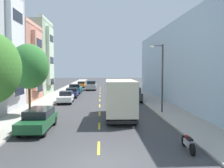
{
  "coord_description": "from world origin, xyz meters",
  "views": [
    {
      "loc": [
        0.12,
        -10.74,
        4.31
      ],
      "look_at": [
        1.8,
        24.04,
        2.14
      ],
      "focal_mm": 37.81,
      "sensor_mm": 36.0,
      "label": 1
    }
  ],
  "objects_px": {
    "delivery_box_truck": "(120,97)",
    "moving_silver_sedan": "(91,85)",
    "parked_motorcycle": "(188,143)",
    "parked_pickup_champagne": "(117,83)",
    "street_lamp": "(161,73)",
    "parked_pickup_red": "(122,87)",
    "parked_sedan_navy": "(72,92)",
    "parked_wagon_forest": "(39,119)",
    "parked_pickup_teal": "(75,89)",
    "street_tree_second": "(29,66)",
    "parked_suv_charcoal": "(133,94)",
    "parked_sedan_black": "(126,92)",
    "parked_sedan_orange": "(81,84)",
    "parked_hatchback_white": "(66,97)"
  },
  "relations": [
    {
      "from": "delivery_box_truck",
      "to": "moving_silver_sedan",
      "type": "bearing_deg",
      "value": 97.13
    },
    {
      "from": "parked_motorcycle",
      "to": "parked_pickup_champagne",
      "type": "bearing_deg",
      "value": 90.45
    },
    {
      "from": "street_lamp",
      "to": "parked_pickup_red",
      "type": "bearing_deg",
      "value": 94.13
    },
    {
      "from": "parked_sedan_navy",
      "to": "parked_pickup_champagne",
      "type": "bearing_deg",
      "value": 70.79
    },
    {
      "from": "parked_pickup_red",
      "to": "parked_motorcycle",
      "type": "height_order",
      "value": "parked_pickup_red"
    },
    {
      "from": "street_lamp",
      "to": "parked_wagon_forest",
      "type": "height_order",
      "value": "street_lamp"
    },
    {
      "from": "delivery_box_truck",
      "to": "parked_sedan_navy",
      "type": "distance_m",
      "value": 17.25
    },
    {
      "from": "parked_pickup_teal",
      "to": "parked_wagon_forest",
      "type": "bearing_deg",
      "value": -89.71
    },
    {
      "from": "parked_pickup_teal",
      "to": "parked_pickup_red",
      "type": "bearing_deg",
      "value": 17.87
    },
    {
      "from": "parked_pickup_teal",
      "to": "parked_wagon_forest",
      "type": "distance_m",
      "value": 25.6
    },
    {
      "from": "parked_pickup_teal",
      "to": "parked_motorcycle",
      "type": "relative_size",
      "value": 2.58
    },
    {
      "from": "parked_motorcycle",
      "to": "street_tree_second",
      "type": "bearing_deg",
      "value": 138.9
    },
    {
      "from": "parked_pickup_teal",
      "to": "parked_pickup_champagne",
      "type": "distance_m",
      "value": 21.05
    },
    {
      "from": "parked_suv_charcoal",
      "to": "parked_motorcycle",
      "type": "height_order",
      "value": "parked_suv_charcoal"
    },
    {
      "from": "parked_suv_charcoal",
      "to": "parked_pickup_red",
      "type": "bearing_deg",
      "value": 90.59
    },
    {
      "from": "street_lamp",
      "to": "parked_pickup_teal",
      "type": "height_order",
      "value": "street_lamp"
    },
    {
      "from": "parked_sedan_black",
      "to": "parked_sedan_orange",
      "type": "bearing_deg",
      "value": 114.97
    },
    {
      "from": "street_tree_second",
      "to": "delivery_box_truck",
      "type": "distance_m",
      "value": 8.73
    },
    {
      "from": "parked_sedan_orange",
      "to": "street_tree_second",
      "type": "bearing_deg",
      "value": -93.24
    },
    {
      "from": "parked_pickup_champagne",
      "to": "parked_suv_charcoal",
      "type": "xyz_separation_m",
      "value": [
        0.09,
        -29.81,
        0.16
      ]
    },
    {
      "from": "parked_sedan_orange",
      "to": "parked_pickup_red",
      "type": "relative_size",
      "value": 0.85
    },
    {
      "from": "parked_suv_charcoal",
      "to": "parked_wagon_forest",
      "type": "relative_size",
      "value": 1.02
    },
    {
      "from": "delivery_box_truck",
      "to": "parked_sedan_orange",
      "type": "bearing_deg",
      "value": 99.94
    },
    {
      "from": "delivery_box_truck",
      "to": "parked_suv_charcoal",
      "type": "xyz_separation_m",
      "value": [
        2.66,
        11.21,
        -0.93
      ]
    },
    {
      "from": "parked_pickup_champagne",
      "to": "parked_suv_charcoal",
      "type": "relative_size",
      "value": 1.11
    },
    {
      "from": "street_tree_second",
      "to": "parked_motorcycle",
      "type": "bearing_deg",
      "value": -41.1
    },
    {
      "from": "delivery_box_truck",
      "to": "parked_wagon_forest",
      "type": "bearing_deg",
      "value": -148.54
    },
    {
      "from": "street_lamp",
      "to": "parked_wagon_forest",
      "type": "relative_size",
      "value": 1.39
    },
    {
      "from": "parked_suv_charcoal",
      "to": "moving_silver_sedan",
      "type": "height_order",
      "value": "same"
    },
    {
      "from": "delivery_box_truck",
      "to": "parked_hatchback_white",
      "type": "distance_m",
      "value": 11.69
    },
    {
      "from": "parked_pickup_teal",
      "to": "parked_hatchback_white",
      "type": "height_order",
      "value": "parked_pickup_teal"
    },
    {
      "from": "street_lamp",
      "to": "delivery_box_truck",
      "type": "relative_size",
      "value": 0.88
    },
    {
      "from": "parked_pickup_champagne",
      "to": "moving_silver_sedan",
      "type": "distance_m",
      "value": 13.74
    },
    {
      "from": "street_lamp",
      "to": "parked_sedan_navy",
      "type": "xyz_separation_m",
      "value": [
        -10.27,
        13.93,
        -3.22
      ]
    },
    {
      "from": "parked_pickup_champagne",
      "to": "parked_sedan_black",
      "type": "distance_m",
      "value": 23.97
    },
    {
      "from": "parked_pickup_red",
      "to": "parked_wagon_forest",
      "type": "xyz_separation_m",
      "value": [
        -8.59,
        -28.41,
        -0.02
      ]
    },
    {
      "from": "parked_sedan_black",
      "to": "parked_motorcycle",
      "type": "xyz_separation_m",
      "value": [
        0.53,
        -25.36,
        -0.34
      ]
    },
    {
      "from": "parked_pickup_red",
      "to": "moving_silver_sedan",
      "type": "bearing_deg",
      "value": 146.51
    },
    {
      "from": "parked_sedan_navy",
      "to": "parked_sedan_orange",
      "type": "xyz_separation_m",
      "value": [
        -0.13,
        19.61,
        0.0
      ]
    },
    {
      "from": "parked_sedan_navy",
      "to": "parked_pickup_teal",
      "type": "distance_m",
      "value": 5.8
    },
    {
      "from": "parked_pickup_red",
      "to": "parked_sedan_navy",
      "type": "bearing_deg",
      "value": -135.1
    },
    {
      "from": "parked_suv_charcoal",
      "to": "parked_motorcycle",
      "type": "distance_m",
      "value": 19.53
    },
    {
      "from": "parked_hatchback_white",
      "to": "parked_wagon_forest",
      "type": "xyz_separation_m",
      "value": [
        0.07,
        -13.59,
        0.05
      ]
    },
    {
      "from": "parked_pickup_red",
      "to": "street_tree_second",
      "type": "bearing_deg",
      "value": -114.71
    },
    {
      "from": "parked_motorcycle",
      "to": "parked_sedan_orange",
      "type": "bearing_deg",
      "value": 101.82
    },
    {
      "from": "parked_sedan_black",
      "to": "parked_wagon_forest",
      "type": "bearing_deg",
      "value": -112.25
    },
    {
      "from": "street_lamp",
      "to": "parked_sedan_orange",
      "type": "xyz_separation_m",
      "value": [
        -10.41,
        33.54,
        -3.22
      ]
    },
    {
      "from": "parked_sedan_orange",
      "to": "parked_suv_charcoal",
      "type": "xyz_separation_m",
      "value": [
        8.92,
        -24.48,
        0.24
      ]
    },
    {
      "from": "parked_sedan_navy",
      "to": "street_tree_second",
      "type": "bearing_deg",
      "value": -98.03
    },
    {
      "from": "parked_sedan_black",
      "to": "parked_motorcycle",
      "type": "bearing_deg",
      "value": -88.8
    }
  ]
}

